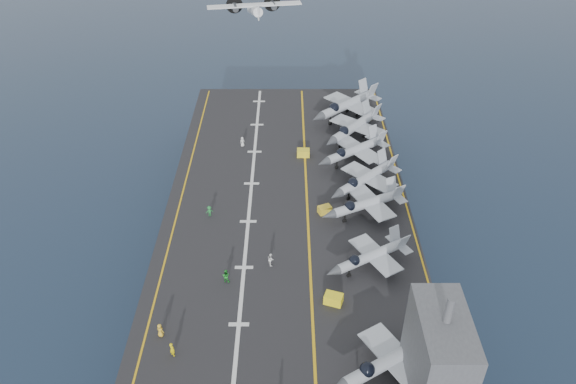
{
  "coord_description": "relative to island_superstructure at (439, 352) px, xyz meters",
  "views": [
    {
      "loc": [
        -0.06,
        -65.93,
        63.24
      ],
      "look_at": [
        0.0,
        4.0,
        13.0
      ],
      "focal_mm": 35.0,
      "sensor_mm": 36.0,
      "label": 1
    }
  ],
  "objects": [
    {
      "name": "ground",
      "position": [
        -15.0,
        30.0,
        -17.9
      ],
      "size": [
        500.0,
        500.0,
        0.0
      ],
      "primitive_type": "plane",
      "color": "#142135",
      "rests_on": "ground"
    },
    {
      "name": "hull",
      "position": [
        -15.0,
        30.0,
        -12.9
      ],
      "size": [
        36.0,
        90.0,
        10.0
      ],
      "primitive_type": "cube",
      "color": "#56595E",
      "rests_on": "ground"
    },
    {
      "name": "flight_deck",
      "position": [
        -15.0,
        30.0,
        -7.7
      ],
      "size": [
        38.0,
        92.0,
        0.4
      ],
      "primitive_type": "cube",
      "color": "black",
      "rests_on": "hull"
    },
    {
      "name": "foul_line",
      "position": [
        -12.0,
        30.0,
        -7.48
      ],
      "size": [
        0.35,
        90.0,
        0.02
      ],
      "primitive_type": "cube",
      "color": "gold",
      "rests_on": "flight_deck"
    },
    {
      "name": "landing_centerline",
      "position": [
        -21.0,
        30.0,
        -7.48
      ],
      "size": [
        0.5,
        90.0,
        0.02
      ],
      "primitive_type": "cube",
      "color": "silver",
      "rests_on": "flight_deck"
    },
    {
      "name": "deck_edge_port",
      "position": [
        -32.0,
        30.0,
        -7.48
      ],
      "size": [
        0.25,
        90.0,
        0.02
      ],
      "primitive_type": "cube",
      "color": "gold",
      "rests_on": "flight_deck"
    },
    {
      "name": "deck_edge_stbd",
      "position": [
        3.5,
        30.0,
        -7.48
      ],
      "size": [
        0.25,
        90.0,
        0.02
      ],
      "primitive_type": "cube",
      "color": "gold",
      "rests_on": "flight_deck"
    },
    {
      "name": "island_superstructure",
      "position": [
        0.0,
        0.0,
        0.0
      ],
      "size": [
        5.0,
        10.0,
        15.0
      ],
      "primitive_type": null,
      "color": "#56595E",
      "rests_on": "flight_deck"
    },
    {
      "name": "fighter_jet_1",
      "position": [
        -3.89,
        2.94,
        -5.01
      ],
      "size": [
        17.23,
        15.58,
        4.98
      ],
      "primitive_type": null,
      "color": "#9CA4AB",
      "rests_on": "flight_deck"
    },
    {
      "name": "fighter_jet_3",
      "position": [
        -3.85,
        20.05,
        -5.3
      ],
      "size": [
        15.21,
        13.68,
        4.4
      ],
      "primitive_type": null,
      "color": "#9EA7B0",
      "rests_on": "flight_deck"
    },
    {
      "name": "fighter_jet_4",
      "position": [
        -3.12,
        31.56,
        -5.14
      ],
      "size": [
        16.19,
        14.11,
        4.72
      ],
      "primitive_type": null,
      "color": "#91979F",
      "rests_on": "flight_deck"
    },
    {
      "name": "fighter_jet_5",
      "position": [
        -2.52,
        38.22,
        -5.04
      ],
      "size": [
        16.83,
        16.54,
        4.92
      ],
      "primitive_type": null,
      "color": "gray",
      "rests_on": "flight_deck"
    },
    {
      "name": "fighter_jet_6",
      "position": [
        -3.47,
        46.81,
        -5.06
      ],
      "size": [
        16.91,
        15.79,
        4.89
      ],
      "primitive_type": null,
      "color": "gray",
      "rests_on": "flight_deck"
    },
    {
      "name": "fighter_jet_7",
      "position": [
        -2.78,
        54.74,
        -4.87
      ],
      "size": [
        17.5,
        18.11,
        5.27
      ],
      "primitive_type": null,
      "color": "#9197A0",
      "rests_on": "flight_deck"
    },
    {
      "name": "fighter_jet_8",
      "position": [
        -3.4,
        63.2,
        -4.63
      ],
      "size": [
        19.63,
        19.25,
        5.73
      ],
      "primitive_type": null,
      "color": "gray",
      "rests_on": "flight_deck"
    },
    {
      "name": "tow_cart_a",
      "position": [
        -9.28,
        13.57,
        -6.82
      ],
      "size": [
        2.61,
        2.13,
        1.35
      ],
      "primitive_type": null,
      "color": "yellow",
      "rests_on": "flight_deck"
    },
    {
      "name": "tow_cart_b",
      "position": [
        -9.39,
        32.18,
        -6.91
      ],
      "size": [
        2.3,
        1.96,
        1.17
      ],
      "primitive_type": null,
      "color": "gold",
      "rests_on": "flight_deck"
    },
    {
      "name": "tow_cart_c",
      "position": [
        -12.29,
        48.59,
        -6.84
      ],
      "size": [
        2.23,
        1.48,
        1.32
      ],
      "primitive_type": null,
      "color": "yellow",
      "rests_on": "flight_deck"
    },
    {
      "name": "crew_0",
      "position": [
        -30.14,
        8.3,
        -6.55
      ],
      "size": [
        1.37,
        1.22,
        1.9
      ],
      "primitive_type": "imported",
      "color": "gold",
      "rests_on": "flight_deck"
    },
    {
      "name": "crew_1",
      "position": [
        -28.24,
        5.47,
        -6.48
      ],
      "size": [
        1.45,
        1.42,
        2.03
      ],
      "primitive_type": "imported",
      "color": "yellow",
      "rests_on": "flight_deck"
    },
    {
      "name": "crew_2",
      "position": [
        -23.17,
        17.38,
        -6.5
      ],
      "size": [
        1.35,
        1.05,
        2.01
      ],
      "primitive_type": "imported",
      "color": "#1E9429",
      "rests_on": "flight_deck"
    },
    {
      "name": "crew_3",
      "position": [
        -26.93,
        31.46,
        -6.63
      ],
      "size": [
        1.23,
        1.04,
        1.74
      ],
      "primitive_type": "imported",
      "color": "#1E8636",
      "rests_on": "flight_deck"
    },
    {
      "name": "crew_5",
      "position": [
        -23.26,
        51.96,
        -6.56
      ],
      "size": [
        1.35,
        1.21,
        1.88
      ],
      "primitive_type": "imported",
      "color": "silver",
      "rests_on": "flight_deck"
    },
    {
      "name": "crew_7",
      "position": [
        -17.36,
        20.62,
        -6.53
      ],
      "size": [
        1.12,
        1.35,
        1.93
      ],
      "primitive_type": "imported",
      "color": "white",
      "rests_on": "flight_deck"
    },
    {
      "name": "transport_plane",
      "position": [
        -22.65,
        93.6,
        3.89
      ],
      "size": [
        23.86,
        18.23,
        5.12
      ],
      "primitive_type": null,
      "color": "silver"
    }
  ]
}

